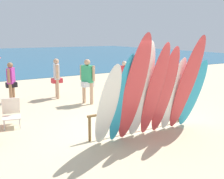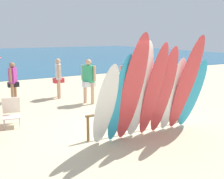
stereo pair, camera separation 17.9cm
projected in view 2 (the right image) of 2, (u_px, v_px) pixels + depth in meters
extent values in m
plane|color=beige|center=(24.00, 72.00, 19.57)|extent=(60.00, 60.00, 0.00)
cylinder|color=brown|center=(88.00, 129.00, 6.87)|extent=(0.07, 0.07, 0.65)
cylinder|color=brown|center=(179.00, 112.00, 8.36)|extent=(0.07, 0.07, 0.65)
cylinder|color=brown|center=(138.00, 108.00, 7.55)|extent=(3.17, 0.06, 0.06)
ellipsoid|color=white|center=(105.00, 106.00, 6.27)|extent=(0.53, 0.88, 2.04)
ellipsoid|color=#289EC6|center=(120.00, 100.00, 6.46)|extent=(0.54, 0.87, 2.24)
ellipsoid|color=#D13D42|center=(132.00, 90.00, 6.44)|extent=(0.59, 1.10, 2.69)
ellipsoid|color=white|center=(139.00, 92.00, 6.73)|extent=(0.64, 0.89, 2.52)
ellipsoid|color=#D13D42|center=(153.00, 92.00, 6.83)|extent=(0.52, 0.99, 2.48)
ellipsoid|color=#D13D42|center=(164.00, 92.00, 7.09)|extent=(0.56, 0.85, 2.37)
ellipsoid|color=white|center=(173.00, 95.00, 7.36)|extent=(0.58, 0.73, 2.07)
ellipsoid|color=#D13D42|center=(186.00, 85.00, 7.25)|extent=(0.63, 1.13, 2.64)
ellipsoid|color=#289EC6|center=(192.00, 94.00, 7.62)|extent=(0.57, 0.84, 2.00)
cylinder|color=tan|center=(59.00, 89.00, 11.47)|extent=(0.12, 0.12, 0.80)
cylinder|color=tan|center=(58.00, 88.00, 11.78)|extent=(0.12, 0.12, 0.80)
cube|color=#DB333D|center=(59.00, 80.00, 11.56)|extent=(0.43, 0.27, 0.19)
cube|color=silver|center=(58.00, 71.00, 11.48)|extent=(0.31, 0.45, 0.63)
sphere|color=tan|center=(58.00, 61.00, 11.40)|extent=(0.23, 0.23, 0.23)
cylinder|color=tan|center=(59.00, 71.00, 11.23)|extent=(0.10, 0.10, 0.56)
cylinder|color=tan|center=(58.00, 70.00, 11.73)|extent=(0.10, 0.10, 0.56)
cylinder|color=beige|center=(129.00, 88.00, 11.85)|extent=(0.11, 0.11, 0.74)
cylinder|color=beige|center=(122.00, 87.00, 11.98)|extent=(0.11, 0.11, 0.74)
cube|color=#2D4CB2|center=(126.00, 81.00, 11.85)|extent=(0.40, 0.24, 0.18)
cube|color=#DB333D|center=(126.00, 73.00, 11.78)|extent=(0.38, 0.43, 0.58)
sphere|color=beige|center=(126.00, 63.00, 11.71)|extent=(0.21, 0.21, 0.21)
cylinder|color=beige|center=(131.00, 72.00, 11.67)|extent=(0.09, 0.09, 0.51)
cylinder|color=beige|center=(121.00, 72.00, 11.88)|extent=(0.09, 0.09, 0.51)
cylinder|color=#9E704C|center=(13.00, 93.00, 10.72)|extent=(0.12, 0.12, 0.77)
cylinder|color=#9E704C|center=(15.00, 92.00, 11.03)|extent=(0.12, 0.12, 0.77)
cube|color=black|center=(13.00, 84.00, 10.81)|extent=(0.41, 0.25, 0.18)
cube|color=#B23399|center=(13.00, 75.00, 10.74)|extent=(0.37, 0.45, 0.60)
sphere|color=#9E704C|center=(12.00, 65.00, 10.66)|extent=(0.22, 0.22, 0.22)
cylinder|color=#9E704C|center=(10.00, 75.00, 10.48)|extent=(0.09, 0.09, 0.53)
cylinder|color=#9E704C|center=(15.00, 74.00, 10.98)|extent=(0.09, 0.09, 0.53)
cylinder|color=tan|center=(85.00, 92.00, 10.72)|extent=(0.13, 0.13, 0.83)
cylinder|color=tan|center=(93.00, 93.00, 10.56)|extent=(0.13, 0.13, 0.83)
cube|color=silver|center=(89.00, 84.00, 10.57)|extent=(0.45, 0.28, 0.20)
cube|color=#33A36B|center=(88.00, 74.00, 10.49)|extent=(0.42, 0.48, 0.65)
sphere|color=tan|center=(88.00, 62.00, 10.41)|extent=(0.24, 0.24, 0.24)
cylinder|color=tan|center=(82.00, 72.00, 10.61)|extent=(0.10, 0.10, 0.58)
cylinder|color=tan|center=(95.00, 73.00, 10.36)|extent=(0.10, 0.10, 0.58)
cylinder|color=#B7B7BC|center=(4.00, 125.00, 7.73)|extent=(0.02, 0.02, 0.28)
cylinder|color=#B7B7BC|center=(20.00, 123.00, 7.86)|extent=(0.02, 0.02, 0.28)
cylinder|color=#B7B7BC|center=(4.00, 121.00, 8.08)|extent=(0.02, 0.02, 0.28)
cylinder|color=#B7B7BC|center=(20.00, 120.00, 8.21)|extent=(0.02, 0.02, 0.28)
cube|color=silver|center=(12.00, 117.00, 7.94)|extent=(0.58, 0.54, 0.03)
cube|color=silver|center=(11.00, 105.00, 8.19)|extent=(0.53, 0.32, 0.52)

